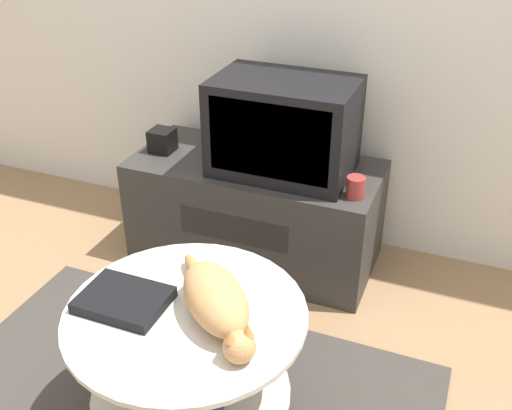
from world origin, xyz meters
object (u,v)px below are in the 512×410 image
tv (284,127)px  speaker (162,140)px  cat (217,301)px  dvd_box (124,300)px

tv → speaker: (-0.59, -0.02, -0.15)m
tv → cat: bearing=-81.4°
dvd_box → cat: 0.30m
tv → dvd_box: tv is taller
dvd_box → speaker: bearing=113.5°
dvd_box → tv: bearing=82.5°
speaker → dvd_box: size_ratio=0.41×
speaker → dvd_box: (0.45, -1.04, -0.03)m
speaker → tv: bearing=1.6°
tv → cat: size_ratio=1.46×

